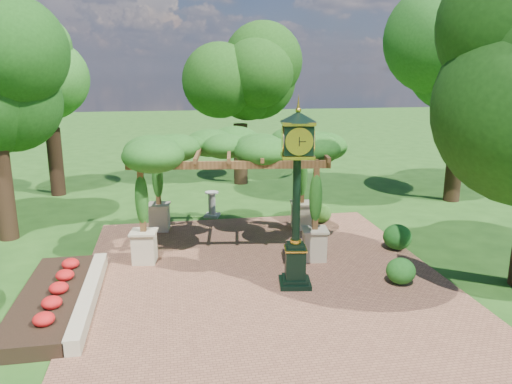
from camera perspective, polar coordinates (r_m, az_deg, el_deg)
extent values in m
plane|color=#1E4714|center=(13.12, 1.97, -12.00)|extent=(120.00, 120.00, 0.00)
cube|color=brown|center=(13.99, 1.10, -10.17)|extent=(10.00, 12.00, 0.04)
cube|color=#C6B793|center=(13.40, -18.52, -11.23)|extent=(0.35, 5.00, 0.40)
cube|color=red|center=(13.58, -22.34, -11.33)|extent=(1.50, 5.00, 0.36)
cube|color=black|center=(13.75, 4.46, -10.30)|extent=(0.95, 0.95, 0.13)
cube|color=black|center=(13.53, 4.50, -8.12)|extent=(0.59, 0.59, 0.94)
cube|color=gold|center=(13.38, 4.54, -6.47)|extent=(0.67, 0.67, 0.04)
cylinder|color=black|center=(12.97, 4.65, -0.85)|extent=(0.24, 0.24, 2.40)
cube|color=black|center=(12.66, 4.79, 6.01)|extent=(0.83, 0.83, 0.73)
cylinder|color=#F2E8CD|center=(12.29, 4.97, 5.76)|extent=(0.62, 0.13, 0.63)
cone|color=black|center=(12.60, 4.84, 8.59)|extent=(1.07, 1.07, 0.26)
sphere|color=gold|center=(12.58, 4.86, 9.30)|extent=(0.15, 0.15, 0.15)
cube|color=#C5B692|center=(15.47, -12.63, -6.19)|extent=(0.75, 0.75, 0.93)
cube|color=brown|center=(15.04, -12.93, -0.92)|extent=(0.19, 0.19, 1.91)
cube|color=#C5B692|center=(15.40, 6.68, -6.02)|extent=(0.75, 0.75, 0.93)
cube|color=brown|center=(14.97, 6.84, -0.73)|extent=(0.19, 0.19, 1.91)
cube|color=#C5B692|center=(18.36, -10.97, -2.89)|extent=(0.75, 0.75, 0.93)
cube|color=brown|center=(18.00, -11.19, 1.59)|extent=(0.19, 0.19, 1.91)
cube|color=#C5B692|center=(18.30, 5.19, -2.74)|extent=(0.75, 0.75, 0.93)
cube|color=brown|center=(17.94, 5.30, 1.76)|extent=(0.19, 0.19, 1.91)
cube|color=brown|center=(14.55, -3.12, 3.10)|extent=(5.94, 0.95, 0.23)
cube|color=brown|center=(17.59, -3.00, 4.99)|extent=(5.94, 0.95, 0.23)
ellipsoid|color=#1E5117|center=(16.03, -3.07, 5.12)|extent=(6.42, 4.48, 1.03)
cube|color=#9C9C94|center=(19.96, -5.03, -2.67)|extent=(0.72, 0.72, 0.10)
cylinder|color=#9C9C94|center=(19.83, -5.06, -1.40)|extent=(0.37, 0.37, 0.92)
cylinder|color=#9C9C94|center=(19.71, -5.09, -0.05)|extent=(0.68, 0.68, 0.05)
ellipsoid|color=#1F611B|center=(14.25, 16.22, -8.66)|extent=(0.89, 0.89, 0.71)
ellipsoid|color=#174F16|center=(16.79, 15.85, -4.96)|extent=(1.04, 1.04, 0.82)
ellipsoid|color=#346C1F|center=(19.10, 7.44, -2.44)|extent=(0.79, 0.79, 0.70)
cylinder|color=#362215|center=(18.96, -26.84, -0.29)|extent=(0.65, 0.65, 3.14)
cylinder|color=black|center=(24.78, -21.92, 3.21)|extent=(0.66, 0.66, 3.12)
ellipsoid|color=#255D1A|center=(24.42, -22.79, 12.52)|extent=(3.26, 3.26, 4.93)
cylinder|color=#2F2113|center=(25.37, -1.76, 4.37)|extent=(0.70, 0.70, 3.05)
ellipsoid|color=#183F0F|center=(25.02, -1.83, 13.30)|extent=(4.08, 4.08, 4.82)
cylinder|color=#312013|center=(23.59, 21.77, 3.39)|extent=(0.70, 0.70, 3.65)
ellipsoid|color=#1D5117|center=(23.28, 22.83, 14.83)|extent=(5.07, 5.07, 5.76)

